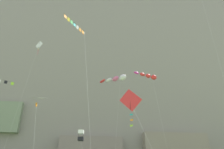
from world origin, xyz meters
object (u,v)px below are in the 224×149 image
at_px(kite_box_mid_right, 81,136).
at_px(kite_delta_mid_left, 200,2).
at_px(kite_windsock_high_right, 149,76).
at_px(kite_delta_upper_left, 35,103).
at_px(kite_diamond_far_left, 131,102).
at_px(kite_windsock_front_field, 116,79).
at_px(kite_banner_far_right, 76,31).
at_px(kite_diamond_high_center, 38,50).

bearing_deg(kite_box_mid_right, kite_delta_mid_left, -17.74).
xyz_separation_m(kite_windsock_high_right, kite_delta_mid_left, (7.57, -6.00, 10.72)).
distance_m(kite_box_mid_right, kite_delta_upper_left, 7.17).
relative_size(kite_diamond_far_left, kite_box_mid_right, 1.18).
bearing_deg(kite_delta_upper_left, kite_windsock_front_field, 39.45).
bearing_deg(kite_diamond_far_left, kite_delta_mid_left, 22.92).
height_order(kite_windsock_high_right, kite_delta_mid_left, kite_delta_mid_left).
distance_m(kite_windsock_front_field, kite_banner_far_right, 17.17).
relative_size(kite_box_mid_right, kite_diamond_high_center, 0.29).
bearing_deg(kite_delta_mid_left, kite_windsock_front_field, 132.69).
xyz_separation_m(kite_windsock_front_field, kite_banner_far_right, (-7.02, -15.58, -1.68)).
distance_m(kite_windsock_front_field, kite_box_mid_right, 15.10).
bearing_deg(kite_diamond_high_center, kite_box_mid_right, -45.36).
relative_size(kite_windsock_high_right, kite_delta_mid_left, 0.60).
bearing_deg(kite_delta_mid_left, kite_box_mid_right, 162.26).
bearing_deg(kite_windsock_front_field, kite_diamond_high_center, 168.29).
bearing_deg(kite_delta_mid_left, kite_windsock_high_right, 141.62).
height_order(kite_windsock_front_field, kite_delta_upper_left, kite_windsock_front_field).
height_order(kite_windsock_front_field, kite_diamond_high_center, kite_diamond_high_center).
bearing_deg(kite_diamond_high_center, kite_windsock_high_right, -26.44).
xyz_separation_m(kite_delta_mid_left, kite_delta_upper_left, (-23.41, 3.19, -16.86)).
height_order(kite_delta_mid_left, kite_diamond_high_center, kite_delta_mid_left).
xyz_separation_m(kite_banner_far_right, kite_box_mid_right, (1.25, 8.42, -10.30)).
distance_m(kite_delta_upper_left, kite_diamond_high_center, 21.08).
relative_size(kite_windsock_high_right, kite_banner_far_right, 0.91).
height_order(kite_windsock_front_field, kite_windsock_high_right, kite_windsock_front_field).
distance_m(kite_diamond_far_left, kite_box_mid_right, 12.04).
distance_m(kite_diamond_far_left, kite_windsock_front_field, 21.47).
xyz_separation_m(kite_diamond_far_left, kite_delta_upper_left, (-10.22, 8.77, 2.39)).
bearing_deg(kite_windsock_high_right, kite_diamond_far_left, -115.90).
bearing_deg(kite_banner_far_right, kite_delta_upper_left, 127.57).
bearing_deg(kite_windsock_high_right, kite_delta_upper_left, -169.96).
xyz_separation_m(kite_diamond_far_left, kite_windsock_high_right, (5.62, 11.57, 8.53)).
xyz_separation_m(kite_diamond_far_left, kite_diamond_high_center, (-14.72, 21.69, 18.43)).
bearing_deg(kite_delta_mid_left, kite_diamond_far_left, -157.08).
bearing_deg(kite_banner_far_right, kite_delta_mid_left, 8.50).
bearing_deg(kite_windsock_high_right, kite_box_mid_right, -177.78).
height_order(kite_diamond_far_left, kite_box_mid_right, kite_diamond_far_left).
bearing_deg(kite_windsock_front_field, kite_delta_upper_left, -140.55).
bearing_deg(kite_delta_upper_left, kite_diamond_far_left, -40.63).
height_order(kite_box_mid_right, kite_delta_upper_left, kite_delta_upper_left).
xyz_separation_m(kite_diamond_far_left, kite_banner_far_right, (-5.60, 2.77, 9.37)).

